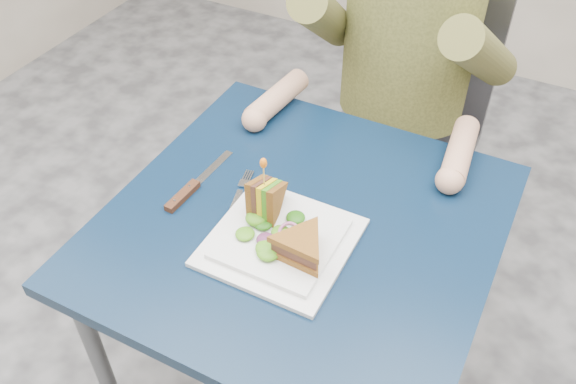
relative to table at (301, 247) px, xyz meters
The scene contains 12 objects.
table is the anchor object (origin of this frame).
chair 0.72m from the table, 90.00° to the left, with size 0.42×0.40×0.93m.
diner 0.65m from the table, 90.00° to the left, with size 0.54×0.59×0.74m.
plate 0.12m from the table, 95.80° to the right, with size 0.26×0.26×0.02m.
sandwich_flat 0.17m from the table, 64.40° to the right, with size 0.13×0.13×0.05m.
sandwich_upright 0.15m from the table, 156.07° to the right, with size 0.08×0.13×0.13m.
fork 0.17m from the table, behind, with size 0.06×0.18×0.01m.
knife 0.26m from the table, behind, with size 0.03×0.22×0.02m.
toothpick 0.21m from the table, 156.07° to the right, with size 0.00×0.00×0.06m, color tan.
toothpick_frill 0.24m from the table, 156.07° to the right, with size 0.01×0.01×0.02m, color orange.
lettuce_spill 0.13m from the table, 92.25° to the right, with size 0.15×0.13×0.02m, color #337A14, non-canonical shape.
onion_ring 0.13m from the table, 83.82° to the right, with size 0.04×0.04×0.01m, color #9E4C7A.
Camera 1 is at (0.36, -0.76, 1.60)m, focal length 38.00 mm.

